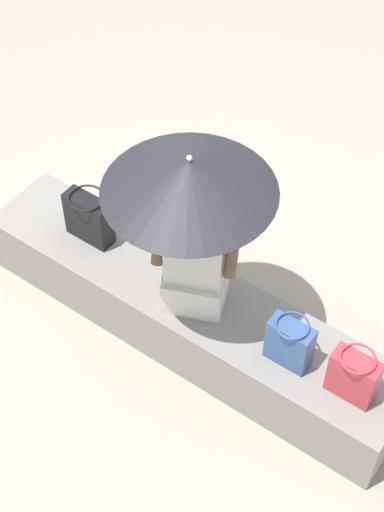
# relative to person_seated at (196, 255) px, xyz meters

# --- Properties ---
(ground_plane) EXTENTS (14.00, 14.00, 0.00)m
(ground_plane) POSITION_rel_person_seated_xyz_m (0.06, -0.02, -0.81)
(ground_plane) COLOR #9E9384
(stone_bench) EXTENTS (2.75, 0.54, 0.42)m
(stone_bench) POSITION_rel_person_seated_xyz_m (0.06, -0.02, -0.60)
(stone_bench) COLOR gray
(stone_bench) RESTS_ON ground
(person_seated) EXTENTS (0.51, 0.39, 0.90)m
(person_seated) POSITION_rel_person_seated_xyz_m (0.00, 0.00, 0.00)
(person_seated) COLOR beige
(person_seated) RESTS_ON stone_bench
(parasol) EXTENTS (0.90, 0.90, 1.12)m
(parasol) POSITION_rel_person_seated_xyz_m (0.02, 0.03, 0.60)
(parasol) COLOR #B7B7BC
(parasol) RESTS_ON stone_bench
(handbag_black) EXTENTS (0.30, 0.22, 0.34)m
(handbag_black) POSITION_rel_person_seated_xyz_m (0.81, -0.03, -0.22)
(handbag_black) COLOR black
(handbag_black) RESTS_ON stone_bench
(tote_bag_canvas) EXTENTS (0.25, 0.18, 0.31)m
(tote_bag_canvas) POSITION_rel_person_seated_xyz_m (-0.65, 0.04, -0.24)
(tote_bag_canvas) COLOR #335184
(tote_bag_canvas) RESTS_ON stone_bench
(shoulder_bag_spare) EXTENTS (0.26, 0.19, 0.32)m
(shoulder_bag_spare) POSITION_rel_person_seated_xyz_m (-1.02, 0.03, -0.23)
(shoulder_bag_spare) COLOR #B2333D
(shoulder_bag_spare) RESTS_ON stone_bench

